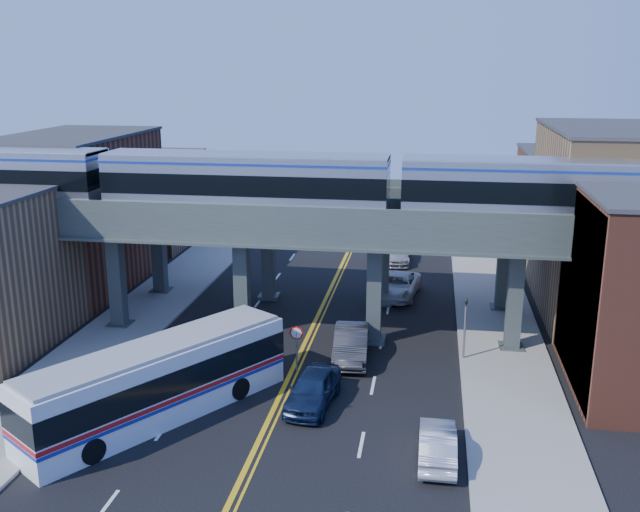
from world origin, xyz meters
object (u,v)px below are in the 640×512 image
object	(u,v)px
car_lane_b	(351,344)
car_lane_d	(397,253)
stop_sign	(297,341)
car_lane_a	(313,389)
transit_train	(246,182)
car_lane_c	(398,285)
car_parked_curb	(438,444)
transit_bus	(158,382)
traffic_signal	(465,322)

from	to	relation	value
car_lane_b	car_lane_d	xyz separation A→B (m)	(1.51, 20.61, -0.11)
stop_sign	car_lane_a	bearing A→B (deg)	-67.59
transit_train	car_lane_a	bearing A→B (deg)	-58.13
car_lane_c	car_parked_curb	xyz separation A→B (m)	(2.76, -21.51, -0.07)
car_lane_c	transit_bus	bearing A→B (deg)	-109.27
car_parked_curb	transit_bus	bearing A→B (deg)	-8.19
transit_train	transit_bus	size ratio (longest dim) A/B	4.00
car_lane_d	car_parked_curb	distance (m)	30.73
stop_sign	car_lane_d	xyz separation A→B (m)	(4.18, 22.88, -0.99)
traffic_signal	car_lane_b	xyz separation A→B (m)	(-6.23, -0.73, -1.42)
transit_bus	car_lane_b	world-z (taller)	transit_bus
transit_bus	car_parked_curb	xyz separation A→B (m)	(12.87, -1.77, -1.05)
stop_sign	transit_bus	xyz separation A→B (m)	(-5.41, -5.90, 0.01)
traffic_signal	car_parked_curb	bearing A→B (deg)	-97.72
transit_train	car_parked_curb	xyz separation A→B (m)	(11.32, -12.67, -8.69)
transit_train	car_lane_a	size ratio (longest dim) A/B	10.37
traffic_signal	car_lane_b	distance (m)	6.43
transit_bus	car_lane_a	xyz separation A→B (m)	(6.91, 2.26, -0.93)
car_parked_curb	car_lane_d	bearing A→B (deg)	-84.22
car_lane_d	car_lane_a	bearing A→B (deg)	-95.65
stop_sign	car_lane_b	distance (m)	3.61
car_lane_c	car_parked_curb	size ratio (longest dim) A/B	1.30
transit_train	car_lane_c	xyz separation A→B (m)	(8.56, 8.84, -8.63)
transit_bus	car_parked_curb	world-z (taller)	transit_bus
car_lane_a	stop_sign	bearing A→B (deg)	118.76
stop_sign	traffic_signal	bearing A→B (deg)	18.63
transit_bus	car_lane_b	distance (m)	11.53
car_lane_c	car_lane_d	distance (m)	9.05
car_lane_d	car_parked_curb	world-z (taller)	car_lane_d
car_lane_d	car_parked_curb	size ratio (longest dim) A/B	1.21
traffic_signal	car_parked_curb	world-z (taller)	traffic_signal
transit_bus	stop_sign	bearing A→B (deg)	-8.69
stop_sign	traffic_signal	size ratio (longest dim) A/B	0.64
car_lane_b	car_parked_curb	size ratio (longest dim) A/B	1.22
car_lane_c	car_parked_curb	distance (m)	21.69
stop_sign	car_lane_d	bearing A→B (deg)	79.66
transit_train	car_lane_b	distance (m)	11.09
transit_train	traffic_signal	distance (m)	14.76
transit_bus	car_lane_b	size ratio (longest dim) A/B	2.38
car_lane_a	car_lane_b	distance (m)	6.02
traffic_signal	car_lane_c	distance (m)	11.73
transit_train	stop_sign	bearing A→B (deg)	-52.27
traffic_signal	car_lane_d	size ratio (longest dim) A/B	0.77
car_lane_b	transit_train	bearing A→B (deg)	153.41
transit_bus	car_lane_d	bearing A→B (deg)	15.44
stop_sign	transit_train	bearing A→B (deg)	127.73
traffic_signal	transit_bus	bearing A→B (deg)	-148.14
car_lane_b	stop_sign	bearing A→B (deg)	-143.51
transit_bus	car_lane_a	size ratio (longest dim) A/B	2.59
car_lane_c	car_lane_a	bearing A→B (deg)	-92.51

